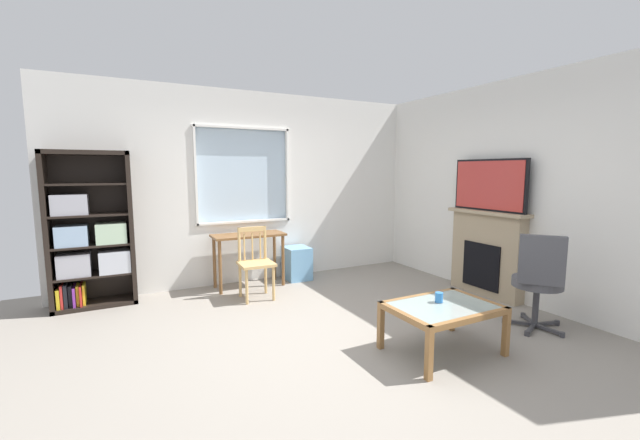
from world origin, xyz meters
name	(u,v)px	position (x,y,z in m)	size (l,w,h in m)	color
ground	(326,339)	(0.00, 0.00, -0.01)	(6.18, 5.68, 0.02)	gray
wall_back_with_window	(251,189)	(0.01, 2.34, 1.34)	(5.18, 0.15, 2.73)	silver
wall_right	(514,191)	(2.65, 0.00, 1.36)	(0.12, 4.88, 2.73)	silver
bookshelf	(90,237)	(-2.04, 2.10, 0.83)	(0.90, 0.38, 1.84)	black
desk_under_window	(249,243)	(-0.14, 1.99, 0.62)	(0.98, 0.43, 0.75)	brown
wooden_chair	(255,262)	(-0.22, 1.47, 0.46)	(0.43, 0.41, 0.90)	tan
plastic_drawer_unit	(297,263)	(0.60, 2.04, 0.24)	(0.35, 0.40, 0.48)	#72ADDB
fireplace	(487,253)	(2.49, 0.23, 0.55)	(0.26, 1.11, 1.10)	tan
tv	(489,185)	(2.47, 0.23, 1.43)	(0.06, 1.05, 0.66)	black
office_chair	(539,277)	(1.97, -0.83, 0.55)	(0.62, 0.58, 1.00)	#4C4C51
coffee_table	(443,312)	(0.78, -0.74, 0.38)	(0.93, 0.67, 0.44)	#8C9E99
sippy_cup	(439,297)	(0.80, -0.67, 0.48)	(0.07, 0.07, 0.09)	#337FD6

